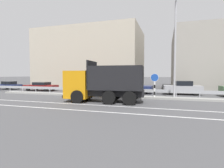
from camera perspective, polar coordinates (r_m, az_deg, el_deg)
ground_plane at (r=15.73m, az=1.23°, el=-5.28°), size 320.00×320.00×0.00m
lane_strip_0 at (r=13.19m, az=-4.90°, el=-6.90°), size 53.34×0.16×0.01m
lane_strip_1 at (r=11.33m, az=-8.90°, el=-8.58°), size 53.34×0.16×0.01m
median_island at (r=17.72m, az=3.11°, el=-4.05°), size 29.34×1.10×0.18m
median_guardrail at (r=18.89m, az=4.05°, el=-2.14°), size 53.34×0.09×0.78m
dump_truck at (r=14.97m, az=-5.59°, el=-0.65°), size 6.70×3.16×3.44m
median_road_sign at (r=17.11m, az=13.72°, el=-0.41°), size 0.76×0.16×2.39m
street_lamp_1 at (r=17.14m, az=19.97°, el=11.97°), size 0.71×2.01×9.06m
parked_car_0 at (r=31.64m, az=-30.65°, el=-0.33°), size 3.82×1.79×1.25m
parked_car_1 at (r=26.92m, az=-22.15°, el=-0.64°), size 4.67×2.13×1.22m
parked_car_2 at (r=23.48m, az=-9.30°, el=-0.72°), size 4.76×2.20×1.49m
parked_car_3 at (r=21.59m, az=6.98°, el=-1.16°), size 4.66×2.15×1.33m
parked_car_4 at (r=21.52m, az=22.04°, el=-1.15°), size 4.19×2.18×1.58m
background_building_0 at (r=33.69m, az=-6.79°, el=7.99°), size 18.59×11.06×10.37m
background_building_1 at (r=32.01m, az=31.58°, el=6.38°), size 13.75×15.26×8.76m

